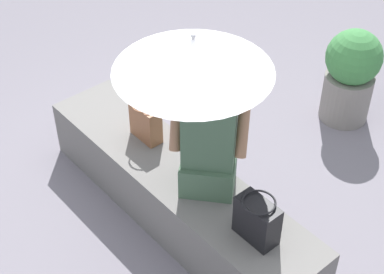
# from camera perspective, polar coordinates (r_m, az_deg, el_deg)

# --- Properties ---
(ground_plane) EXTENTS (14.00, 14.00, 0.00)m
(ground_plane) POSITION_cam_1_polar(r_m,az_deg,el_deg) (4.36, -1.36, -7.45)
(ground_plane) COLOR slate
(stone_bench) EXTENTS (2.33, 0.52, 0.45)m
(stone_bench) POSITION_cam_1_polar(r_m,az_deg,el_deg) (4.20, -1.41, -5.36)
(stone_bench) COLOR slate
(stone_bench) RESTS_ON ground
(person_seated) EXTENTS (0.49, 0.46, 0.90)m
(person_seated) POSITION_cam_1_polar(r_m,az_deg,el_deg) (3.67, 1.60, -0.30)
(person_seated) COLOR #47664C
(person_seated) RESTS_ON stone_bench
(parasol) EXTENTS (0.92, 0.92, 1.11)m
(parasol) POSITION_cam_1_polar(r_m,az_deg,el_deg) (3.35, 0.12, 7.72)
(parasol) COLOR #B7B7BC
(parasol) RESTS_ON stone_bench
(handbag_black) EXTENTS (0.24, 0.18, 0.29)m
(handbag_black) POSITION_cam_1_polar(r_m,az_deg,el_deg) (4.21, -4.38, 1.47)
(handbag_black) COLOR brown
(handbag_black) RESTS_ON stone_bench
(tote_bag_canvas) EXTENTS (0.27, 0.20, 0.30)m
(tote_bag_canvas) POSITION_cam_1_polar(r_m,az_deg,el_deg) (3.55, 6.14, -7.76)
(tote_bag_canvas) COLOR black
(tote_bag_canvas) RESTS_ON stone_bench
(planter_near) EXTENTS (0.46, 0.46, 0.83)m
(planter_near) POSITION_cam_1_polar(r_m,az_deg,el_deg) (5.13, 14.70, 5.74)
(planter_near) COLOR gray
(planter_near) RESTS_ON ground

